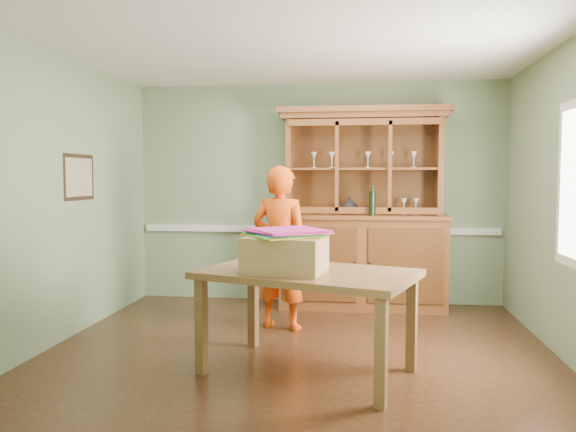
# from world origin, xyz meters

# --- Properties ---
(floor) EXTENTS (4.50, 4.50, 0.00)m
(floor) POSITION_xyz_m (0.00, 0.00, 0.00)
(floor) COLOR #4A2C18
(floor) RESTS_ON ground
(ceiling) EXTENTS (4.50, 4.50, 0.00)m
(ceiling) POSITION_xyz_m (0.00, 0.00, 2.70)
(ceiling) COLOR white
(ceiling) RESTS_ON wall_back
(wall_back) EXTENTS (4.50, 0.00, 4.50)m
(wall_back) POSITION_xyz_m (0.00, 2.00, 1.35)
(wall_back) COLOR gray
(wall_back) RESTS_ON floor
(wall_left) EXTENTS (0.00, 4.00, 4.00)m
(wall_left) POSITION_xyz_m (-2.25, 0.00, 1.35)
(wall_left) COLOR gray
(wall_left) RESTS_ON floor
(wall_right) EXTENTS (0.00, 4.00, 4.00)m
(wall_right) POSITION_xyz_m (2.25, 0.00, 1.35)
(wall_right) COLOR gray
(wall_right) RESTS_ON floor
(wall_front) EXTENTS (4.50, 0.00, 4.50)m
(wall_front) POSITION_xyz_m (0.00, -2.00, 1.35)
(wall_front) COLOR gray
(wall_front) RESTS_ON floor
(chair_rail) EXTENTS (4.41, 0.05, 0.08)m
(chair_rail) POSITION_xyz_m (0.00, 1.98, 0.90)
(chair_rail) COLOR white
(chair_rail) RESTS_ON wall_back
(framed_map) EXTENTS (0.03, 0.60, 0.46)m
(framed_map) POSITION_xyz_m (-2.23, 0.30, 1.55)
(framed_map) COLOR #301D13
(framed_map) RESTS_ON wall_left
(china_hutch) EXTENTS (2.01, 0.66, 2.37)m
(china_hutch) POSITION_xyz_m (0.56, 1.73, 0.83)
(china_hutch) COLOR brown
(china_hutch) RESTS_ON floor
(dining_table) EXTENTS (1.87, 1.47, 0.82)m
(dining_table) POSITION_xyz_m (0.13, -0.61, 0.72)
(dining_table) COLOR brown
(dining_table) RESTS_ON floor
(cardboard_box) EXTENTS (0.66, 0.56, 0.28)m
(cardboard_box) POSITION_xyz_m (-0.03, -0.70, 0.96)
(cardboard_box) COLOR tan
(cardboard_box) RESTS_ON dining_table
(kite_stack) EXTENTS (0.71, 0.71, 0.05)m
(kite_stack) POSITION_xyz_m (-0.03, -0.67, 1.12)
(kite_stack) COLOR #FEA520
(kite_stack) RESTS_ON cardboard_box
(person) EXTENTS (0.69, 0.53, 1.67)m
(person) POSITION_xyz_m (-0.27, 0.67, 0.83)
(person) COLOR #FF5310
(person) RESTS_ON floor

